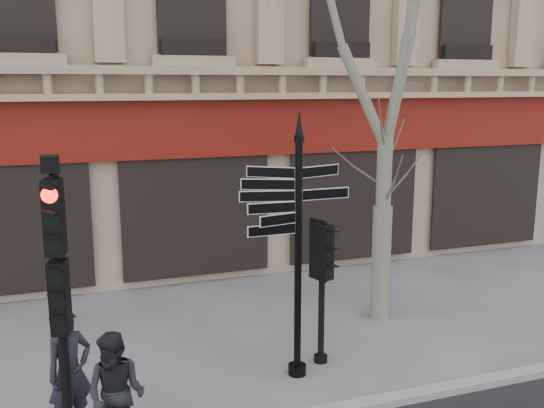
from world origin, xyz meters
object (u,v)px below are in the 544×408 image
Objects in this scene: traffic_signal_secondary at (322,267)px; pedestrian_a at (70,373)px; fingerpost at (299,202)px; pedestrian_b at (116,395)px; traffic_signal_main at (58,267)px.

traffic_signal_secondary is 1.37× the size of pedestrian_a.
fingerpost is 3.74m from pedestrian_b.
traffic_signal_secondary is at bearing 53.43° from pedestrian_b.
fingerpost is 1.77× the size of traffic_signal_secondary.
traffic_signal_main is at bearing 175.83° from traffic_signal_secondary.
pedestrian_a reaches higher than pedestrian_b.
traffic_signal_main is (-3.48, -0.71, -0.46)m from fingerpost.
pedestrian_a is (0.05, 0.16, -1.49)m from traffic_signal_main.
pedestrian_b is at bearing -29.00° from traffic_signal_main.
pedestrian_b is (-3.44, -1.50, -0.86)m from traffic_signal_secondary.
fingerpost reaches higher than traffic_signal_secondary.
traffic_signal_main is at bearing 168.89° from pedestrian_b.
fingerpost is 2.42× the size of pedestrian_a.
traffic_signal_main reaches higher than pedestrian_b.
fingerpost reaches higher than pedestrian_a.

